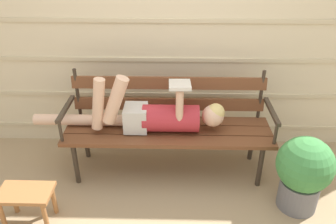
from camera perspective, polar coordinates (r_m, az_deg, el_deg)
The scene contains 6 objects.
ground_plane at distance 3.13m, azimuth -0.09°, elevation -11.78°, with size 12.00×12.00×0.00m, color tan.
house_siding at distance 3.17m, azimuth 0.24°, elevation 15.16°, with size 5.31×0.08×2.56m.
park_bench at distance 3.05m, azimuth 0.03°, elevation -1.49°, with size 1.82×0.51×0.91m.
reclining_person at distance 2.94m, azimuth -2.39°, elevation -0.43°, with size 1.68×0.26×0.54m.
footstool at distance 2.84m, azimuth -22.56°, elevation -13.09°, with size 0.40×0.24×0.31m.
potted_plant at distance 2.89m, azimuth 21.66°, elevation -9.16°, with size 0.44×0.44×0.64m.
Camera 1 is at (0.06, -2.36, 2.05)m, focal length 36.54 mm.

